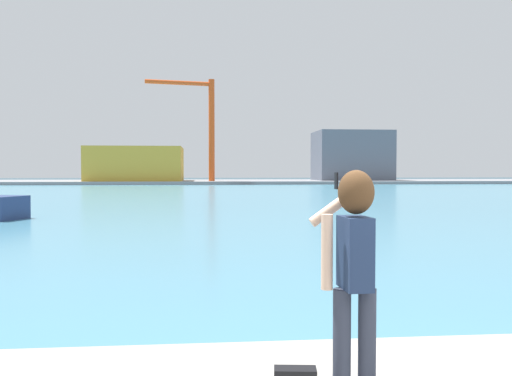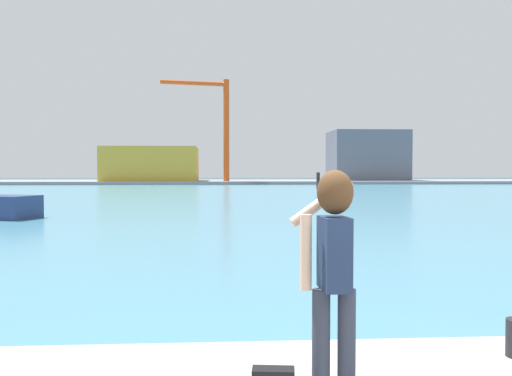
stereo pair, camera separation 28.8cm
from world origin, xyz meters
TOP-DOWN VIEW (x-y plane):
  - ground_plane at (0.00, 50.00)m, footprint 220.00×220.00m
  - harbor_water at (0.00, 52.00)m, footprint 140.00×100.00m
  - far_shore_dock at (0.00, 92.00)m, footprint 140.00×20.00m
  - person_photographer at (-0.95, 0.69)m, footprint 0.53×0.55m
  - warehouse_left at (-14.13, 89.36)m, footprint 15.82×11.34m
  - warehouse_right at (24.74, 92.77)m, footprint 13.41×10.13m
  - port_crane at (-2.46, 85.83)m, footprint 11.33×2.93m

SIDE VIEW (x-z plane):
  - ground_plane at x=0.00m, z-range 0.00..0.00m
  - harbor_water at x=0.00m, z-range 0.00..0.02m
  - far_shore_dock at x=0.00m, z-range 0.00..0.52m
  - person_photographer at x=-0.95m, z-range 0.82..2.56m
  - warehouse_left at x=-14.13m, z-range 0.52..6.32m
  - warehouse_right at x=24.74m, z-range 0.52..9.50m
  - port_crane at x=-2.46m, z-range 2.37..19.38m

